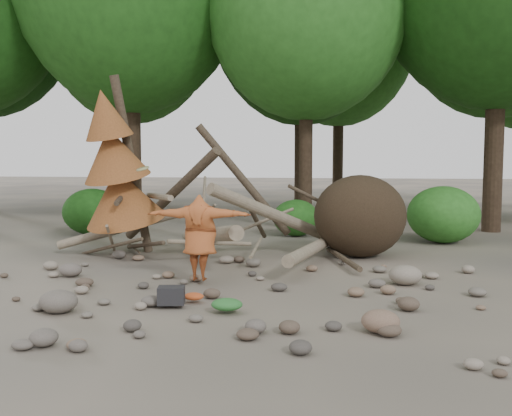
# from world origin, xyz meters

# --- Properties ---
(ground) EXTENTS (120.00, 120.00, 0.00)m
(ground) POSITION_xyz_m (0.00, 0.00, 0.00)
(ground) COLOR #514C44
(ground) RESTS_ON ground
(deadfall_pile) EXTENTS (8.55, 5.24, 3.30)m
(deadfall_pile) POSITION_xyz_m (2.02, 4.24, 0.95)
(deadfall_pile) COLOR #332619
(deadfall_pile) RESTS_ON ground
(dead_conifer) EXTENTS (2.06, 2.16, 4.35)m
(dead_conifer) POSITION_xyz_m (-3.12, 3.37, 2.11)
(dead_conifer) COLOR #4C3F30
(dead_conifer) RESTS_ON ground
(bush_left) EXTENTS (1.80, 1.80, 1.44)m
(bush_left) POSITION_xyz_m (-5.50, 7.20, 0.72)
(bush_left) COLOR #1D5115
(bush_left) RESTS_ON ground
(bush_mid) EXTENTS (1.40, 1.40, 1.12)m
(bush_mid) POSITION_xyz_m (0.80, 7.80, 0.56)
(bush_mid) COLOR #27671E
(bush_mid) RESTS_ON ground
(bush_right) EXTENTS (2.00, 2.00, 1.60)m
(bush_right) POSITION_xyz_m (5.00, 7.00, 0.80)
(bush_right) COLOR #317A26
(bush_right) RESTS_ON ground
(frisbee_thrower) EXTENTS (2.29, 0.60, 2.16)m
(frisbee_thrower) POSITION_xyz_m (-0.48, 0.83, 0.89)
(frisbee_thrower) COLOR #A95126
(frisbee_thrower) RESTS_ON ground
(backpack) EXTENTS (0.46, 0.35, 0.28)m
(backpack) POSITION_xyz_m (-0.52, -0.90, 0.14)
(backpack) COLOR black
(backpack) RESTS_ON ground
(cloth_green) EXTENTS (0.48, 0.40, 0.18)m
(cloth_green) POSITION_xyz_m (0.42, -1.11, 0.09)
(cloth_green) COLOR #2A6A2D
(cloth_green) RESTS_ON ground
(cloth_orange) EXTENTS (0.33, 0.27, 0.12)m
(cloth_orange) POSITION_xyz_m (-0.24, -0.56, 0.06)
(cloth_orange) COLOR #B3461E
(cloth_orange) RESTS_ON ground
(boulder_front_left) EXTENTS (0.59, 0.53, 0.36)m
(boulder_front_left) POSITION_xyz_m (-2.15, -1.44, 0.18)
(boulder_front_left) COLOR #665E55
(boulder_front_left) RESTS_ON ground
(boulder_front_right) EXTENTS (0.53, 0.47, 0.32)m
(boulder_front_right) POSITION_xyz_m (2.69, -1.75, 0.16)
(boulder_front_right) COLOR #7D614E
(boulder_front_right) RESTS_ON ground
(boulder_mid_right) EXTENTS (0.62, 0.56, 0.37)m
(boulder_mid_right) POSITION_xyz_m (3.36, 1.34, 0.19)
(boulder_mid_right) COLOR gray
(boulder_mid_right) RESTS_ON ground
(boulder_mid_left) EXTENTS (0.46, 0.41, 0.28)m
(boulder_mid_left) POSITION_xyz_m (-3.22, 1.12, 0.14)
(boulder_mid_left) COLOR #665C55
(boulder_mid_left) RESTS_ON ground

